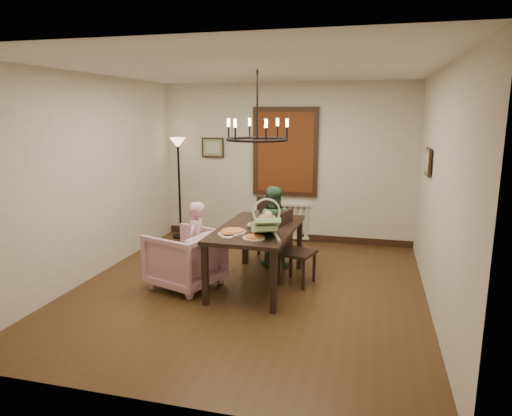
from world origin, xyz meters
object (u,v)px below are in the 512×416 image
at_px(baby_bouncer, 266,224).
at_px(drinking_glass, 267,223).
at_px(elderly_woman, 195,253).
at_px(armchair, 185,258).
at_px(floor_lamp, 179,190).
at_px(dining_table, 257,233).
at_px(chair_right, 297,248).
at_px(chair_far, 262,229).
at_px(seated_man, 272,233).

relative_size(baby_bouncer, drinking_glass, 3.92).
relative_size(elderly_woman, baby_bouncer, 1.95).
bearing_deg(armchair, floor_lamp, -136.73).
distance_m(elderly_woman, baby_bouncer, 1.11).
distance_m(dining_table, chair_right, 0.59).
xyz_separation_m(chair_far, chair_right, (0.70, -0.90, 0.01)).
height_order(dining_table, floor_lamp, floor_lamp).
height_order(drinking_glass, floor_lamp, floor_lamp).
height_order(chair_right, armchair, chair_right).
height_order(chair_right, baby_bouncer, baby_bouncer).
height_order(baby_bouncer, drinking_glass, baby_bouncer).
distance_m(drinking_glass, floor_lamp, 2.90).
bearing_deg(chair_right, drinking_glass, 135.55).
height_order(seated_man, baby_bouncer, baby_bouncer).
xyz_separation_m(dining_table, chair_right, (0.51, 0.19, -0.22)).
distance_m(armchair, baby_bouncer, 1.29).
relative_size(dining_table, elderly_woman, 1.81).
relative_size(drinking_glass, floor_lamp, 0.07).
distance_m(armchair, floor_lamp, 2.53).
height_order(dining_table, baby_bouncer, baby_bouncer).
distance_m(armchair, elderly_woman, 0.18).
xyz_separation_m(chair_far, armchair, (-0.72, -1.37, -0.10)).
distance_m(chair_far, drinking_glass, 1.22).
bearing_deg(floor_lamp, seated_man, -29.17).
distance_m(baby_bouncer, floor_lamp, 3.26).
bearing_deg(seated_man, elderly_woman, 50.56).
bearing_deg(dining_table, drinking_glass, -4.83).
xyz_separation_m(chair_far, drinking_glass, (0.33, -1.11, 0.38)).
distance_m(elderly_woman, floor_lamp, 2.59).
relative_size(seated_man, drinking_glass, 8.01).
height_order(chair_far, elderly_woman, chair_far).
relative_size(elderly_woman, drinking_glass, 7.62).
height_order(armchair, floor_lamp, floor_lamp).
bearing_deg(baby_bouncer, elderly_woman, 150.75).
xyz_separation_m(dining_table, seated_man, (0.01, 0.86, -0.21)).
bearing_deg(floor_lamp, elderly_woman, -61.88).
relative_size(chair_far, seated_man, 0.96).
height_order(elderly_woman, floor_lamp, floor_lamp).
distance_m(armchair, drinking_glass, 1.19).
height_order(chair_right, floor_lamp, floor_lamp).
xyz_separation_m(baby_bouncer, floor_lamp, (-2.19, 2.41, -0.07)).
distance_m(dining_table, baby_bouncer, 0.55).
relative_size(chair_far, armchair, 1.15).
bearing_deg(floor_lamp, chair_right, -35.62).
bearing_deg(armchair, seated_man, 158.93).
bearing_deg(armchair, elderly_woman, 103.88).
distance_m(chair_far, elderly_woman, 1.49).
bearing_deg(dining_table, elderly_woman, -158.09).
relative_size(chair_far, floor_lamp, 0.54).
bearing_deg(drinking_glass, seated_man, 98.20).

